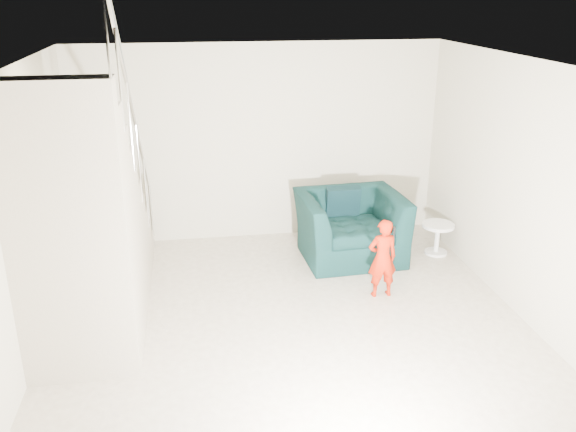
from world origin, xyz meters
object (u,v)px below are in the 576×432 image
object	(u,v)px
toddler	(382,258)
side_table	(438,234)
staircase	(89,241)
armchair	(351,226)

from	to	relation	value
toddler	side_table	distance (m)	1.51
staircase	armchair	bearing A→B (deg)	22.00
armchair	side_table	size ratio (longest dim) A/B	3.08
toddler	side_table	xyz separation A→B (m)	(1.10, 1.02, -0.18)
armchair	toddler	xyz separation A→B (m)	(0.07, -1.12, 0.04)
toddler	side_table	size ratio (longest dim) A/B	2.20
armchair	toddler	bearing A→B (deg)	-89.19
armchair	toddler	world-z (taller)	toddler
side_table	staircase	size ratio (longest dim) A/B	0.12
armchair	staircase	size ratio (longest dim) A/B	0.36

